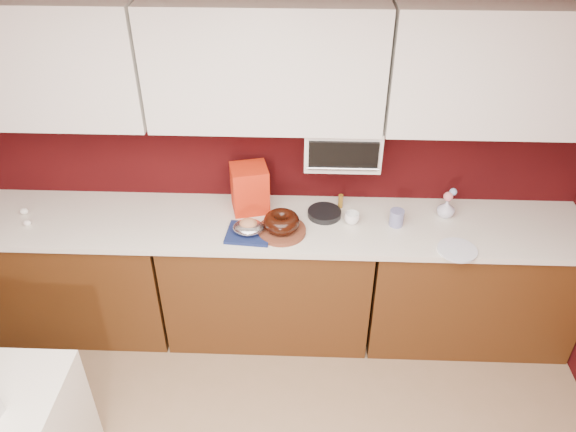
# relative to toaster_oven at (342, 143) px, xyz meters

# --- Properties ---
(ceiling) EXTENTS (4.00, 4.50, 0.02)m
(ceiling) POSITION_rel_toaster_oven_xyz_m (-0.45, -2.10, 1.12)
(ceiling) COLOR white
(ceiling) RESTS_ON wall_back
(wall_back) EXTENTS (4.00, 0.02, 2.50)m
(wall_back) POSITION_rel_toaster_oven_xyz_m (-0.45, 0.15, -0.12)
(wall_back) COLOR #340708
(wall_back) RESTS_ON floor
(base_cabinet_left) EXTENTS (1.31, 0.58, 0.86)m
(base_cabinet_left) POSITION_rel_toaster_oven_xyz_m (-1.78, -0.17, -0.95)
(base_cabinet_left) COLOR #4C290F
(base_cabinet_left) RESTS_ON floor
(base_cabinet_center) EXTENTS (1.31, 0.58, 0.86)m
(base_cabinet_center) POSITION_rel_toaster_oven_xyz_m (-0.45, -0.17, -0.95)
(base_cabinet_center) COLOR #4C290F
(base_cabinet_center) RESTS_ON floor
(base_cabinet_right) EXTENTS (1.31, 0.58, 0.86)m
(base_cabinet_right) POSITION_rel_toaster_oven_xyz_m (0.88, -0.17, -0.95)
(base_cabinet_right) COLOR #4C290F
(base_cabinet_right) RESTS_ON floor
(countertop) EXTENTS (4.00, 0.62, 0.04)m
(countertop) POSITION_rel_toaster_oven_xyz_m (-0.45, -0.17, -0.49)
(countertop) COLOR silver
(countertop) RESTS_ON base_cabinet_center
(upper_cabinet_left) EXTENTS (1.31, 0.33, 0.70)m
(upper_cabinet_left) POSITION_rel_toaster_oven_xyz_m (-1.78, -0.02, 0.48)
(upper_cabinet_left) COLOR white
(upper_cabinet_left) RESTS_ON wall_back
(upper_cabinet_center) EXTENTS (1.31, 0.33, 0.70)m
(upper_cabinet_center) POSITION_rel_toaster_oven_xyz_m (-0.45, -0.02, 0.48)
(upper_cabinet_center) COLOR white
(upper_cabinet_center) RESTS_ON wall_back
(upper_cabinet_right) EXTENTS (1.31, 0.33, 0.70)m
(upper_cabinet_right) POSITION_rel_toaster_oven_xyz_m (0.88, -0.02, 0.48)
(upper_cabinet_right) COLOR white
(upper_cabinet_right) RESTS_ON wall_back
(toaster_oven) EXTENTS (0.45, 0.30, 0.25)m
(toaster_oven) POSITION_rel_toaster_oven_xyz_m (0.00, 0.00, 0.00)
(toaster_oven) COLOR white
(toaster_oven) RESTS_ON upper_cabinet_center
(toaster_oven_door) EXTENTS (0.40, 0.02, 0.18)m
(toaster_oven_door) POSITION_rel_toaster_oven_xyz_m (0.00, -0.16, 0.00)
(toaster_oven_door) COLOR black
(toaster_oven_door) RESTS_ON toaster_oven
(toaster_oven_handle) EXTENTS (0.42, 0.02, 0.02)m
(toaster_oven_handle) POSITION_rel_toaster_oven_xyz_m (0.00, -0.18, -0.07)
(toaster_oven_handle) COLOR silver
(toaster_oven_handle) RESTS_ON toaster_oven
(cake_base) EXTENTS (0.33, 0.33, 0.03)m
(cake_base) POSITION_rel_toaster_oven_xyz_m (-0.35, -0.27, -0.46)
(cake_base) COLOR brown
(cake_base) RESTS_ON countertop
(bundt_cake) EXTENTS (0.29, 0.29, 0.09)m
(bundt_cake) POSITION_rel_toaster_oven_xyz_m (-0.35, -0.27, -0.39)
(bundt_cake) COLOR black
(bundt_cake) RESTS_ON cake_base
(navy_towel) EXTENTS (0.28, 0.25, 0.02)m
(navy_towel) POSITION_rel_toaster_oven_xyz_m (-0.55, -0.30, -0.46)
(navy_towel) COLOR #141F4E
(navy_towel) RESTS_ON countertop
(foil_ham_nest) EXTENTS (0.24, 0.22, 0.07)m
(foil_ham_nest) POSITION_rel_toaster_oven_xyz_m (-0.55, -0.30, -0.42)
(foil_ham_nest) COLOR silver
(foil_ham_nest) RESTS_ON navy_towel
(roasted_ham) EXTENTS (0.14, 0.13, 0.07)m
(roasted_ham) POSITION_rel_toaster_oven_xyz_m (-0.55, -0.30, -0.40)
(roasted_ham) COLOR #B67853
(roasted_ham) RESTS_ON foil_ham_nest
(pandoro_box) EXTENTS (0.26, 0.25, 0.30)m
(pandoro_box) POSITION_rel_toaster_oven_xyz_m (-0.57, -0.02, -0.32)
(pandoro_box) COLOR #B90C0E
(pandoro_box) RESTS_ON countertop
(dark_pan) EXTENTS (0.24, 0.24, 0.04)m
(dark_pan) POSITION_rel_toaster_oven_xyz_m (-0.09, -0.08, -0.46)
(dark_pan) COLOR black
(dark_pan) RESTS_ON countertop
(coffee_mug) EXTENTS (0.11, 0.11, 0.09)m
(coffee_mug) POSITION_rel_toaster_oven_xyz_m (0.08, -0.16, -0.43)
(coffee_mug) COLOR white
(coffee_mug) RESTS_ON countertop
(blue_jar) EXTENTS (0.11, 0.11, 0.10)m
(blue_jar) POSITION_rel_toaster_oven_xyz_m (0.35, -0.16, -0.42)
(blue_jar) COLOR navy
(blue_jar) RESTS_ON countertop
(flower_vase) EXTENTS (0.11, 0.11, 0.13)m
(flower_vase) POSITION_rel_toaster_oven_xyz_m (0.67, -0.06, -0.41)
(flower_vase) COLOR silver
(flower_vase) RESTS_ON countertop
(flower_pink) EXTENTS (0.06, 0.06, 0.06)m
(flower_pink) POSITION_rel_toaster_oven_xyz_m (0.67, -0.06, -0.33)
(flower_pink) COLOR #DB7E80
(flower_pink) RESTS_ON flower_vase
(flower_blue) EXTENTS (0.05, 0.05, 0.05)m
(flower_blue) POSITION_rel_toaster_oven_xyz_m (0.70, -0.04, -0.30)
(flower_blue) COLOR #85A9D5
(flower_blue) RESTS_ON flower_vase
(china_plate) EXTENTS (0.24, 0.24, 0.01)m
(china_plate) POSITION_rel_toaster_oven_xyz_m (0.68, -0.41, -0.47)
(china_plate) COLOR white
(china_plate) RESTS_ON countertop
(amber_bottle) EXTENTS (0.04, 0.04, 0.09)m
(amber_bottle) POSITION_rel_toaster_oven_xyz_m (0.01, 0.02, -0.43)
(amber_bottle) COLOR #875D18
(amber_bottle) RESTS_ON countertop
(egg_left) EXTENTS (0.06, 0.05, 0.04)m
(egg_left) POSITION_rel_toaster_oven_xyz_m (-1.93, -0.26, -0.46)
(egg_left) COLOR white
(egg_left) RESTS_ON countertop
(egg_right) EXTENTS (0.07, 0.06, 0.04)m
(egg_right) POSITION_rel_toaster_oven_xyz_m (-2.00, -0.14, -0.45)
(egg_right) COLOR white
(egg_right) RESTS_ON countertop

